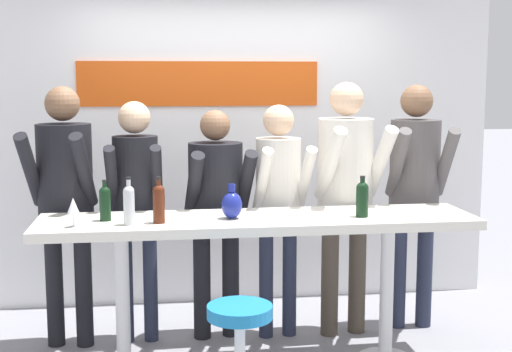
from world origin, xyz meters
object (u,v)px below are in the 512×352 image
object	(u,v)px
tasting_table	(258,238)
person_center	(279,193)
wine_bottle_2	(105,202)
person_center_right	(346,181)
person_center_left	(216,200)
decorative_vase	(232,205)
wine_bottle_0	(159,202)
wine_bottle_1	(129,203)
person_left	(136,193)
person_far_left	(65,187)
person_right	(415,178)
wine_glass_0	(73,206)
wine_bottle_3	(362,198)
bar_stool	(240,345)

from	to	relation	value
tasting_table	person_center	distance (m)	0.62
wine_bottle_2	person_center_right	bearing A→B (deg)	17.24
person_center_left	decorative_vase	size ratio (longest dim) A/B	7.52
tasting_table	person_center	bearing A→B (deg)	67.56
tasting_table	wine_bottle_0	xyz separation A→B (m)	(-0.62, -0.10, 0.27)
person_center	wine_bottle_1	size ratio (longest dim) A/B	5.81
wine_bottle_1	wine_bottle_0	bearing A→B (deg)	9.87
tasting_table	person_left	bearing A→B (deg)	143.45
person_far_left	person_right	world-z (taller)	person_right
wine_bottle_1	wine_glass_0	xyz separation A→B (m)	(-0.32, -0.02, -0.01)
tasting_table	wine_bottle_3	xyz separation A→B (m)	(0.66, -0.08, 0.26)
wine_bottle_2	person_right	bearing A→B (deg)	14.95
person_far_left	decorative_vase	bearing A→B (deg)	-18.96
wine_bottle_3	wine_glass_0	world-z (taller)	wine_bottle_3
tasting_table	person_center_left	world-z (taller)	person_center_left
wine_glass_0	decorative_vase	distance (m)	0.96
tasting_table	decorative_vase	xyz separation A→B (m)	(-0.17, -0.03, 0.22)
person_right	wine_bottle_3	xyz separation A→B (m)	(-0.60, -0.69, -0.01)
bar_stool	wine_bottle_0	size ratio (longest dim) A/B	2.32
tasting_table	person_center_right	xyz separation A→B (m)	(0.71, 0.53, 0.28)
person_left	wine_glass_0	xyz separation A→B (m)	(-0.34, -0.74, 0.05)
person_center	tasting_table	bearing A→B (deg)	-117.52
person_right	person_center	bearing A→B (deg)	-173.17
person_right	wine_bottle_1	size ratio (longest dim) A/B	6.29
person_left	person_right	size ratio (longest dim) A/B	0.94
person_right	decorative_vase	distance (m)	1.56
person_center_right	person_right	world-z (taller)	person_center_right
wine_bottle_3	person_far_left	bearing A→B (deg)	161.47
person_far_left	person_left	size ratio (longest dim) A/B	1.06
person_far_left	person_right	xyz separation A→B (m)	(2.52, 0.05, 0.01)
person_center_left	person_center	distance (m)	0.45
person_far_left	person_center_left	distance (m)	1.05
wine_bottle_1	wine_glass_0	bearing A→B (deg)	-176.12
person_far_left	wine_bottle_0	bearing A→B (deg)	-36.80
person_right	bar_stool	bearing A→B (deg)	-134.51
person_right	decorative_vase	bearing A→B (deg)	-152.63
decorative_vase	wine_bottle_1	bearing A→B (deg)	-170.39
wine_bottle_0	decorative_vase	size ratio (longest dim) A/B	1.29
bar_stool	person_far_left	distance (m)	1.79
bar_stool	decorative_vase	size ratio (longest dim) A/B	3.00
person_center_right	wine_bottle_1	xyz separation A→B (m)	(-1.51, -0.67, -0.01)
person_left	wine_bottle_1	size ratio (longest dim) A/B	5.91
bar_stool	wine_bottle_2	xyz separation A→B (m)	(-0.75, 0.72, 0.68)
tasting_table	wine_bottle_1	bearing A→B (deg)	-170.43
person_center	wine_bottle_2	bearing A→B (deg)	-160.85
wine_bottle_3	decorative_vase	distance (m)	0.83
person_center_left	wine_glass_0	distance (m)	1.18
person_center_left	person_right	xyz separation A→B (m)	(1.48, 0.01, 0.12)
person_center_left	person_left	bearing A→B (deg)	173.55
wine_bottle_2	person_center_left	bearing A→B (deg)	38.20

